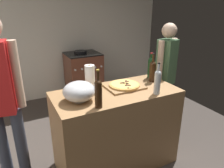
{
  "coord_description": "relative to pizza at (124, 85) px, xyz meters",
  "views": [
    {
      "loc": [
        -1.02,
        -1.06,
        1.79
      ],
      "look_at": [
        -0.04,
        0.85,
        0.97
      ],
      "focal_mm": 33.91,
      "sensor_mm": 36.0,
      "label": 1
    }
  ],
  "objects": [
    {
      "name": "pizza",
      "position": [
        0.0,
        0.0,
        0.0
      ],
      "size": [
        0.34,
        0.34,
        0.03
      ],
      "color": "tan",
      "rests_on": "cutting_board"
    },
    {
      "name": "person_in_red",
      "position": [
        0.75,
        0.19,
        -0.06
      ],
      "size": [
        0.36,
        0.25,
        1.57
      ],
      "color": "#383D4C",
      "rests_on": "ground_plane"
    },
    {
      "name": "person_in_stripes",
      "position": [
        -1.2,
        0.11,
        0.05
      ],
      "size": [
        0.37,
        0.23,
        1.73
      ],
      "color": "#383D4C",
      "rests_on": "ground_plane"
    },
    {
      "name": "kitchen_wall_rear",
      "position": [
        -0.09,
        2.29,
        0.35
      ],
      "size": [
        4.23,
        0.1,
        2.6
      ],
      "primitive_type": "cube",
      "color": "silver",
      "rests_on": "ground_plane"
    },
    {
      "name": "counter",
      "position": [
        -0.13,
        -0.06,
        -0.49
      ],
      "size": [
        1.33,
        0.64,
        0.92
      ],
      "primitive_type": "cube",
      "color": "#9E7247",
      "rests_on": "ground_plane"
    },
    {
      "name": "wine_bottle_green",
      "position": [
        0.2,
        -0.3,
        0.11
      ],
      "size": [
        0.07,
        0.07,
        0.33
      ],
      "color": "silver",
      "rests_on": "counter"
    },
    {
      "name": "cutting_board",
      "position": [
        -0.0,
        0.0,
        -0.02
      ],
      "size": [
        0.4,
        0.32,
        0.02
      ],
      "primitive_type": "cube",
      "color": "#9E7247",
      "rests_on": "counter"
    },
    {
      "name": "stove",
      "position": [
        0.19,
        1.89,
        -0.49
      ],
      "size": [
        0.63,
        0.59,
        0.95
      ],
      "color": "brown",
      "rests_on": "ground_plane"
    },
    {
      "name": "wine_bottle_dark",
      "position": [
        0.39,
        0.02,
        0.1
      ],
      "size": [
        0.07,
        0.07,
        0.34
      ],
      "color": "#331E0F",
      "rests_on": "counter"
    },
    {
      "name": "paper_towel_roll",
      "position": [
        -0.34,
        0.15,
        0.1
      ],
      "size": [
        0.11,
        0.11,
        0.26
      ],
      "color": "white",
      "rests_on": "counter"
    },
    {
      "name": "ground_plane",
      "position": [
        -0.09,
        0.72,
        -0.96
      ],
      "size": [
        4.23,
        3.65,
        0.02
      ],
      "primitive_type": "cube",
      "color": "#3F3833"
    },
    {
      "name": "wine_bottle_clear",
      "position": [
        -0.45,
        -0.31,
        0.12
      ],
      "size": [
        0.07,
        0.07,
        0.35
      ],
      "color": "#331E0F",
      "rests_on": "counter"
    },
    {
      "name": "wine_bottle_amber",
      "position": [
        0.46,
        0.14,
        0.11
      ],
      "size": [
        0.08,
        0.08,
        0.31
      ],
      "color": "#143819",
      "rests_on": "counter"
    },
    {
      "name": "mixing_bowl",
      "position": [
        -0.55,
        -0.1,
        0.06
      ],
      "size": [
        0.31,
        0.31,
        0.19
      ],
      "color": "#B2B2B7",
      "rests_on": "counter"
    }
  ]
}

